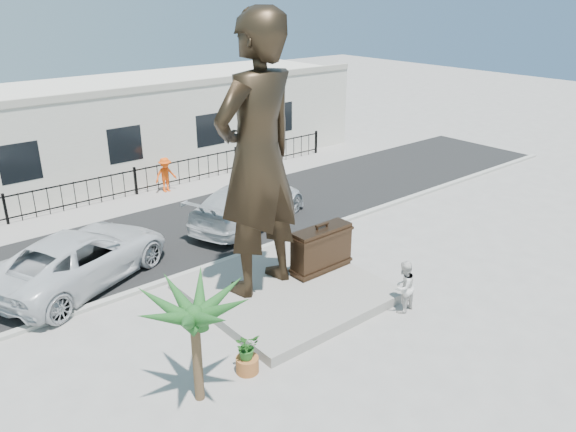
% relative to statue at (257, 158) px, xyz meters
% --- Properties ---
extents(ground, '(100.00, 100.00, 0.00)m').
position_rel_statue_xyz_m(ground, '(1.09, -2.02, -4.31)').
color(ground, '#9E9991').
rests_on(ground, ground).
extents(street, '(40.00, 7.00, 0.01)m').
position_rel_statue_xyz_m(street, '(1.09, 5.98, -4.30)').
color(street, black).
rests_on(street, ground).
extents(curb, '(40.00, 0.25, 0.12)m').
position_rel_statue_xyz_m(curb, '(1.09, 2.48, -4.25)').
color(curb, '#A5A399').
rests_on(curb, ground).
extents(far_sidewalk, '(40.00, 2.50, 0.02)m').
position_rel_statue_xyz_m(far_sidewalk, '(1.09, 9.98, -4.30)').
color(far_sidewalk, '#9E9991').
rests_on(far_sidewalk, ground).
extents(plinth, '(5.20, 5.20, 0.30)m').
position_rel_statue_xyz_m(plinth, '(0.59, -0.52, -4.16)').
color(plinth, gray).
rests_on(plinth, ground).
extents(fence, '(22.00, 0.10, 1.20)m').
position_rel_statue_xyz_m(fence, '(1.09, 10.78, -3.71)').
color(fence, black).
rests_on(fence, ground).
extents(building, '(28.00, 7.00, 4.40)m').
position_rel_statue_xyz_m(building, '(1.09, 14.98, -2.11)').
color(building, silver).
rests_on(building, ground).
extents(statue, '(3.18, 2.34, 8.02)m').
position_rel_statue_xyz_m(statue, '(0.00, 0.00, 0.00)').
color(statue, black).
rests_on(statue, plinth).
extents(suitcase, '(2.06, 0.67, 1.45)m').
position_rel_statue_xyz_m(suitcase, '(2.14, -0.42, -3.28)').
color(suitcase, '#342316').
rests_on(suitcase, plinth).
extents(tourist, '(0.82, 0.67, 1.56)m').
position_rel_statue_xyz_m(tourist, '(2.58, -3.40, -3.53)').
color(tourist, silver).
rests_on(tourist, ground).
extents(car_white, '(6.68, 4.98, 1.69)m').
position_rel_statue_xyz_m(car_white, '(-3.86, 4.22, -3.45)').
color(car_white, silver).
rests_on(car_white, street).
extents(car_silver, '(6.22, 4.16, 1.67)m').
position_rel_statue_xyz_m(car_silver, '(3.06, 4.76, -3.46)').
color(car_silver, silver).
rests_on(car_silver, street).
extents(worker, '(1.05, 0.61, 1.61)m').
position_rel_statue_xyz_m(worker, '(2.33, 10.24, -3.48)').
color(worker, '#FC4F0D').
rests_on(worker, far_sidewalk).
extents(palm_tree, '(1.80, 1.80, 3.20)m').
position_rel_statue_xyz_m(palm_tree, '(-3.91, -2.92, -4.31)').
color(palm_tree, '#1B4B1B').
rests_on(palm_tree, ground).
extents(planter, '(0.56, 0.56, 0.40)m').
position_rel_statue_xyz_m(planter, '(-2.52, -2.83, -4.11)').
color(planter, '#9E5829').
rests_on(planter, ground).
extents(shrub, '(0.59, 0.51, 0.65)m').
position_rel_statue_xyz_m(shrub, '(-2.52, -2.83, -3.58)').
color(shrub, '#266220').
rests_on(shrub, planter).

